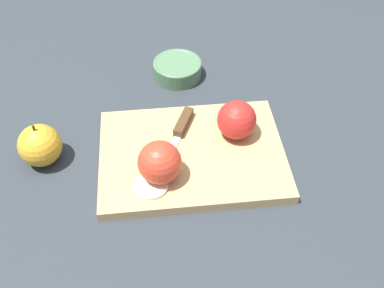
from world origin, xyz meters
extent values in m
plane|color=#282D33|center=(0.00, 0.00, 0.00)|extent=(4.00, 4.00, 0.00)
cube|color=tan|center=(0.00, 0.00, 0.01)|extent=(0.39, 0.30, 0.02)
sphere|color=red|center=(-0.09, -0.05, 0.06)|extent=(0.08, 0.08, 0.08)
cylinder|color=beige|center=(-0.09, -0.04, 0.06)|extent=(0.04, 0.06, 0.07)
sphere|color=red|center=(0.06, 0.06, 0.06)|extent=(0.08, 0.08, 0.08)
cylinder|color=beige|center=(0.05, 0.07, 0.06)|extent=(0.02, 0.07, 0.07)
cube|color=silver|center=(0.04, 0.01, 0.02)|extent=(0.04, 0.10, 0.00)
cube|color=#472D19|center=(0.02, -0.07, 0.03)|extent=(0.04, 0.08, 0.02)
cylinder|color=beige|center=(0.07, 0.09, 0.02)|extent=(0.06, 0.06, 0.01)
sphere|color=gold|center=(0.29, 0.01, 0.04)|extent=(0.08, 0.08, 0.08)
cylinder|color=#4C3319|center=(0.29, 0.01, 0.09)|extent=(0.01, 0.01, 0.01)
cylinder|color=#4C704C|center=(0.04, -0.26, 0.02)|extent=(0.11, 0.11, 0.04)
torus|color=#4C704C|center=(0.04, -0.26, 0.03)|extent=(0.11, 0.11, 0.01)
camera|label=1|loc=(-0.01, 0.59, 0.67)|focal=42.00mm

